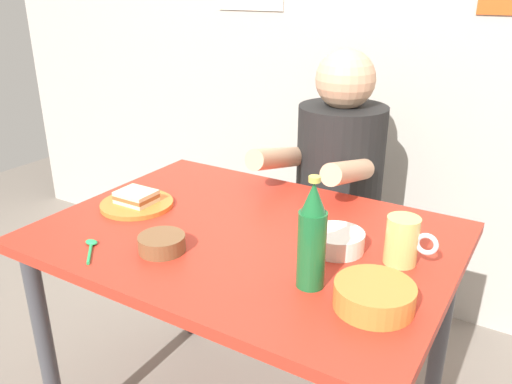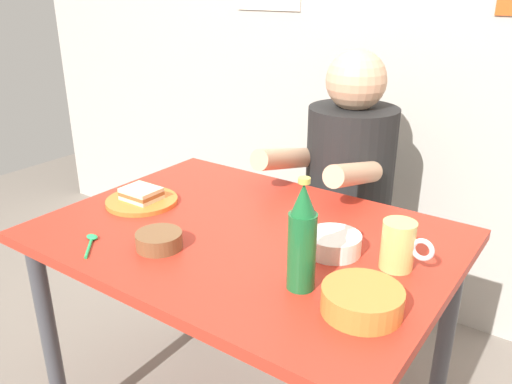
{
  "view_description": "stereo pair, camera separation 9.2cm",
  "coord_description": "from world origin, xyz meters",
  "px_view_note": "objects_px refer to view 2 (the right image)",
  "views": [
    {
      "loc": [
        0.69,
        -1.08,
        1.37
      ],
      "look_at": [
        0.0,
        0.05,
        0.84
      ],
      "focal_mm": 36.29,
      "sensor_mm": 36.0,
      "label": 1
    },
    {
      "loc": [
        0.76,
        -1.03,
        1.37
      ],
      "look_at": [
        0.0,
        0.05,
        0.84
      ],
      "focal_mm": 36.29,
      "sensor_mm": 36.0,
      "label": 2
    }
  ],
  "objects_px": {
    "stool": "(343,263)",
    "beer_mug": "(399,245)",
    "beer_bottle": "(302,240)",
    "sandwich": "(141,193)",
    "dining_table": "(246,261)",
    "plate_orange": "(142,201)",
    "person_seated": "(349,164)",
    "rice_bowl_white": "(333,242)"
  },
  "relations": [
    {
      "from": "rice_bowl_white",
      "to": "person_seated",
      "type": "bearing_deg",
      "value": 112.34
    },
    {
      "from": "beer_mug",
      "to": "rice_bowl_white",
      "type": "height_order",
      "value": "beer_mug"
    },
    {
      "from": "sandwich",
      "to": "plate_orange",
      "type": "bearing_deg",
      "value": 90.0
    },
    {
      "from": "sandwich",
      "to": "beer_mug",
      "type": "bearing_deg",
      "value": 5.67
    },
    {
      "from": "plate_orange",
      "to": "sandwich",
      "type": "relative_size",
      "value": 2.0
    },
    {
      "from": "person_seated",
      "to": "dining_table",
      "type": "bearing_deg",
      "value": -90.98
    },
    {
      "from": "dining_table",
      "to": "person_seated",
      "type": "xyz_separation_m",
      "value": [
        0.01,
        0.62,
        0.12
      ]
    },
    {
      "from": "stool",
      "to": "beer_bottle",
      "type": "relative_size",
      "value": 1.72
    },
    {
      "from": "beer_mug",
      "to": "beer_bottle",
      "type": "relative_size",
      "value": 0.48
    },
    {
      "from": "stool",
      "to": "beer_mug",
      "type": "height_order",
      "value": "beer_mug"
    },
    {
      "from": "rice_bowl_white",
      "to": "beer_bottle",
      "type": "bearing_deg",
      "value": -85.2
    },
    {
      "from": "sandwich",
      "to": "beer_bottle",
      "type": "bearing_deg",
      "value": -11.16
    },
    {
      "from": "stool",
      "to": "rice_bowl_white",
      "type": "height_order",
      "value": "rice_bowl_white"
    },
    {
      "from": "person_seated",
      "to": "sandwich",
      "type": "bearing_deg",
      "value": -121.08
    },
    {
      "from": "stool",
      "to": "beer_mug",
      "type": "relative_size",
      "value": 3.57
    },
    {
      "from": "stool",
      "to": "plate_orange",
      "type": "distance_m",
      "value": 0.86
    },
    {
      "from": "stool",
      "to": "person_seated",
      "type": "xyz_separation_m",
      "value": [
        0.0,
        -0.01,
        0.42
      ]
    },
    {
      "from": "stool",
      "to": "person_seated",
      "type": "distance_m",
      "value": 0.42
    },
    {
      "from": "dining_table",
      "to": "stool",
      "type": "xyz_separation_m",
      "value": [
        0.01,
        0.63,
        -0.3
      ]
    },
    {
      "from": "beer_mug",
      "to": "beer_bottle",
      "type": "xyz_separation_m",
      "value": [
        -0.14,
        -0.21,
        0.06
      ]
    },
    {
      "from": "sandwich",
      "to": "rice_bowl_white",
      "type": "bearing_deg",
      "value": 5.39
    },
    {
      "from": "stool",
      "to": "sandwich",
      "type": "bearing_deg",
      "value": -120.64
    },
    {
      "from": "plate_orange",
      "to": "sandwich",
      "type": "distance_m",
      "value": 0.02
    },
    {
      "from": "beer_mug",
      "to": "beer_bottle",
      "type": "height_order",
      "value": "beer_bottle"
    },
    {
      "from": "plate_orange",
      "to": "beer_bottle",
      "type": "distance_m",
      "value": 0.67
    },
    {
      "from": "plate_orange",
      "to": "rice_bowl_white",
      "type": "distance_m",
      "value": 0.63
    },
    {
      "from": "person_seated",
      "to": "plate_orange",
      "type": "bearing_deg",
      "value": -121.08
    },
    {
      "from": "dining_table",
      "to": "sandwich",
      "type": "height_order",
      "value": "sandwich"
    },
    {
      "from": "dining_table",
      "to": "person_seated",
      "type": "height_order",
      "value": "person_seated"
    },
    {
      "from": "sandwich",
      "to": "rice_bowl_white",
      "type": "relative_size",
      "value": 0.79
    },
    {
      "from": "dining_table",
      "to": "person_seated",
      "type": "relative_size",
      "value": 1.53
    },
    {
      "from": "person_seated",
      "to": "beer_bottle",
      "type": "relative_size",
      "value": 2.75
    },
    {
      "from": "dining_table",
      "to": "plate_orange",
      "type": "xyz_separation_m",
      "value": [
        -0.38,
        -0.03,
        0.1
      ]
    },
    {
      "from": "stool",
      "to": "beer_mug",
      "type": "distance_m",
      "value": 0.84
    },
    {
      "from": "stool",
      "to": "rice_bowl_white",
      "type": "xyz_separation_m",
      "value": [
        0.24,
        -0.6,
        0.42
      ]
    },
    {
      "from": "beer_mug",
      "to": "rice_bowl_white",
      "type": "relative_size",
      "value": 0.9
    },
    {
      "from": "plate_orange",
      "to": "rice_bowl_white",
      "type": "bearing_deg",
      "value": 5.39
    },
    {
      "from": "person_seated",
      "to": "sandwich",
      "type": "height_order",
      "value": "person_seated"
    },
    {
      "from": "person_seated",
      "to": "rice_bowl_white",
      "type": "height_order",
      "value": "person_seated"
    },
    {
      "from": "person_seated",
      "to": "beer_bottle",
      "type": "xyz_separation_m",
      "value": [
        0.26,
        -0.77,
        0.09
      ]
    },
    {
      "from": "dining_table",
      "to": "stool",
      "type": "height_order",
      "value": "dining_table"
    },
    {
      "from": "beer_mug",
      "to": "plate_orange",
      "type": "bearing_deg",
      "value": -174.33
    }
  ]
}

